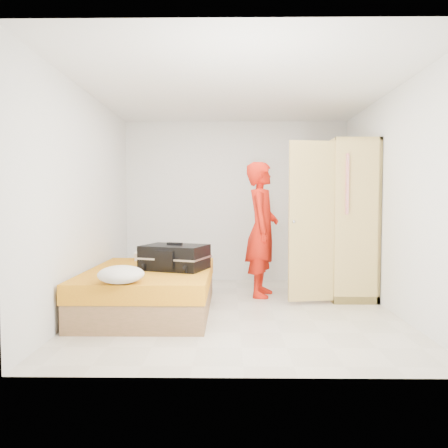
{
  "coord_description": "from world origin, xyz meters",
  "views": [
    {
      "loc": [
        -0.11,
        -5.15,
        1.3
      ],
      "look_at": [
        -0.18,
        0.63,
        1.0
      ],
      "focal_mm": 35.0,
      "sensor_mm": 36.0,
      "label": 1
    }
  ],
  "objects_px": {
    "bed": "(150,290)",
    "wardrobe": "(343,223)",
    "round_cushion": "(121,274)",
    "person": "(262,229)",
    "suitcase": "(175,257)"
  },
  "relations": [
    {
      "from": "bed",
      "to": "wardrobe",
      "type": "xyz_separation_m",
      "value": [
        2.5,
        0.88,
        0.75
      ]
    },
    {
      "from": "bed",
      "to": "wardrobe",
      "type": "bearing_deg",
      "value": 19.44
    },
    {
      "from": "wardrobe",
      "to": "round_cushion",
      "type": "xyz_separation_m",
      "value": [
        -2.62,
        -1.78,
        -0.41
      ]
    },
    {
      "from": "wardrobe",
      "to": "person",
      "type": "relative_size",
      "value": 1.14
    },
    {
      "from": "round_cushion",
      "to": "person",
      "type": "bearing_deg",
      "value": 49.21
    },
    {
      "from": "wardrobe",
      "to": "person",
      "type": "bearing_deg",
      "value": -178.23
    },
    {
      "from": "bed",
      "to": "round_cushion",
      "type": "xyz_separation_m",
      "value": [
        -0.12,
        -0.9,
        0.34
      ]
    },
    {
      "from": "bed",
      "to": "person",
      "type": "xyz_separation_m",
      "value": [
        1.39,
        0.85,
        0.67
      ]
    },
    {
      "from": "person",
      "to": "suitcase",
      "type": "bearing_deg",
      "value": 138.87
    },
    {
      "from": "bed",
      "to": "suitcase",
      "type": "bearing_deg",
      "value": -2.45
    },
    {
      "from": "wardrobe",
      "to": "suitcase",
      "type": "height_order",
      "value": "wardrobe"
    },
    {
      "from": "bed",
      "to": "wardrobe",
      "type": "distance_m",
      "value": 2.76
    },
    {
      "from": "suitcase",
      "to": "round_cushion",
      "type": "bearing_deg",
      "value": -96.01
    },
    {
      "from": "bed",
      "to": "person",
      "type": "relative_size",
      "value": 1.1
    },
    {
      "from": "wardrobe",
      "to": "suitcase",
      "type": "bearing_deg",
      "value": -157.91
    }
  ]
}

